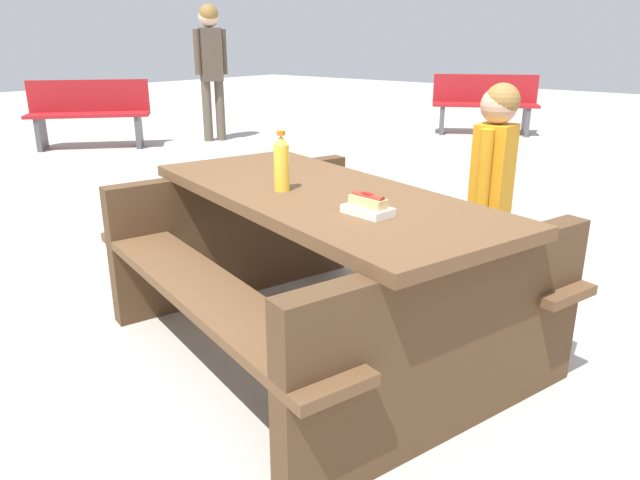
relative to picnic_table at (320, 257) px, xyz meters
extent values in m
plane|color=#B7B2A8|center=(0.00, 0.00, -0.44)|extent=(30.00, 30.00, 0.00)
cube|color=brown|center=(0.00, 0.00, 0.28)|extent=(1.93, 1.19, 0.05)
cube|color=brown|center=(0.14, 0.54, -0.01)|extent=(1.81, 0.72, 0.04)
cube|color=brown|center=(-0.14, -0.54, -0.01)|extent=(1.81, 0.72, 0.04)
cube|color=#4D3520|center=(0.75, -0.20, -0.09)|extent=(0.45, 1.38, 0.70)
cube|color=#4D3520|center=(-0.75, 0.20, -0.09)|extent=(0.45, 1.38, 0.70)
cylinder|color=yellow|center=(-0.12, -0.11, 0.40)|extent=(0.07, 0.07, 0.20)
cone|color=yellow|center=(-0.12, -0.11, 0.52)|extent=(0.06, 0.06, 0.04)
cylinder|color=orange|center=(-0.12, -0.11, 0.55)|extent=(0.04, 0.04, 0.02)
cube|color=white|center=(0.37, -0.16, 0.32)|extent=(0.19, 0.13, 0.03)
cube|color=#D8B272|center=(0.37, -0.16, 0.35)|extent=(0.16, 0.07, 0.04)
cylinder|color=maroon|center=(0.37, -0.16, 0.37)|extent=(0.14, 0.04, 0.03)
ellipsoid|color=maroon|center=(0.37, -0.16, 0.38)|extent=(0.07, 0.03, 0.01)
cylinder|color=#3F334C|center=(0.39, 0.80, -0.18)|extent=(0.08, 0.08, 0.53)
cylinder|color=#3F334C|center=(0.39, 0.92, -0.18)|extent=(0.08, 0.08, 0.53)
cube|color=orange|center=(0.39, 0.86, 0.31)|extent=(0.17, 0.18, 0.45)
cylinder|color=orange|center=(0.39, 0.75, 0.33)|extent=(0.07, 0.07, 0.38)
cylinder|color=orange|center=(0.39, 0.97, 0.33)|extent=(0.07, 0.07, 0.38)
sphere|color=tan|center=(0.39, 0.86, 0.62)|extent=(0.18, 0.18, 0.18)
sphere|color=olive|center=(0.40, 0.86, 0.64)|extent=(0.17, 0.17, 0.17)
cube|color=maroon|center=(-2.28, 6.43, -0.01)|extent=(1.50, 1.10, 0.04)
cube|color=maroon|center=(-2.37, 6.59, 0.21)|extent=(1.31, 0.79, 0.40)
cube|color=#4C4C51|center=(-2.80, 6.13, -0.24)|extent=(0.23, 0.34, 0.41)
cube|color=#4C4C51|center=(-1.76, 6.73, -0.24)|extent=(0.23, 0.34, 0.41)
cube|color=maroon|center=(-5.63, 2.09, -0.01)|extent=(1.26, 1.41, 0.04)
cube|color=maroon|center=(-5.77, 2.20, 0.21)|extent=(0.98, 1.19, 0.40)
cube|color=#4C4C51|center=(-6.01, 1.62, -0.24)|extent=(0.32, 0.27, 0.41)
cube|color=#4C4C51|center=(-5.25, 2.55, -0.24)|extent=(0.32, 0.27, 0.41)
cylinder|color=brown|center=(-4.93, 3.45, -0.04)|extent=(0.13, 0.13, 0.81)
cylinder|color=brown|center=(-4.85, 3.61, -0.04)|extent=(0.13, 0.13, 0.81)
cube|color=#4C3F33|center=(-4.89, 3.53, 0.70)|extent=(0.35, 0.35, 0.68)
cylinder|color=#4C3F33|center=(-4.97, 3.38, 0.73)|extent=(0.10, 0.10, 0.58)
cylinder|color=#4C3F33|center=(-4.81, 3.68, 0.73)|extent=(0.10, 0.10, 0.58)
sphere|color=beige|center=(-4.89, 3.53, 1.17)|extent=(0.27, 0.27, 0.27)
sphere|color=olive|center=(-4.87, 3.52, 1.21)|extent=(0.25, 0.25, 0.25)
camera|label=1|loc=(1.60, -1.90, 0.93)|focal=33.50mm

